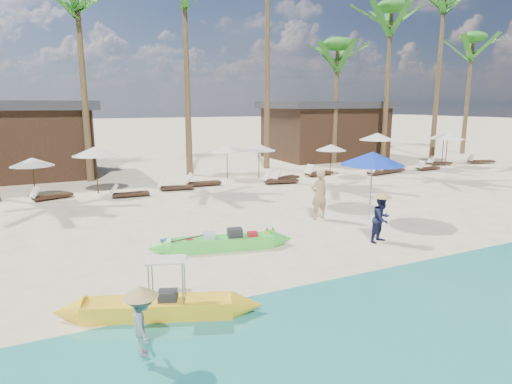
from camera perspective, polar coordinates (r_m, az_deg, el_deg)
name	(u,v)px	position (r m, az deg, el deg)	size (l,w,h in m)	color
ground	(260,252)	(12.25, 0.48, -8.04)	(240.00, 240.00, 0.00)	#F7E6B7
wet_sand_strip	(380,337)	(8.44, 16.20, -18.13)	(240.00, 4.50, 0.01)	tan
green_canoe	(222,243)	(12.46, -4.52, -6.75)	(4.67, 1.30, 0.60)	#44D641
yellow_canoe	(159,307)	(8.93, -12.81, -14.78)	(4.42, 1.91, 1.20)	yellow
tourist	(319,195)	(15.59, 8.42, -0.35)	(0.67, 0.44, 1.83)	tan
vendor_green	(382,219)	(13.48, 16.41, -3.46)	(0.70, 0.55, 1.44)	#141839
vendor_yellow	(142,324)	(7.32, -14.93, -16.64)	(0.68, 0.39, 1.06)	gray
blue_umbrella	(372,158)	(15.68, 15.27, 4.35)	(2.31, 2.31, 2.48)	#99999E
resort_parasol_4	(32,162)	(20.69, -27.70, 3.57)	(1.82, 1.82, 1.88)	#382017
lounger_4_right	(50,195)	(20.81, -25.82, -0.41)	(1.78, 1.07, 0.58)	#382017
resort_parasol_5	(95,151)	(21.17, -20.65, 5.11)	(2.13, 2.13, 2.20)	#382017
lounger_5_left	(128,193)	(20.10, -16.72, -0.13)	(1.70, 0.58, 0.57)	#382017
resort_parasol_6	(227,149)	(23.92, -3.89, 5.81)	(1.82, 1.82, 1.88)	#382017
lounger_6_left	(174,186)	(21.15, -10.84, 0.73)	(1.74, 0.80, 0.57)	#382017
lounger_6_right	(201,182)	(22.01, -7.33, 1.31)	(1.87, 0.73, 0.62)	#382017
resort_parasol_7	(259,147)	(23.91, 0.40, 5.96)	(1.88, 1.88, 1.94)	#382017
lounger_7_left	(278,180)	(22.49, 3.00, 1.62)	(1.91, 0.94, 0.62)	#382017
lounger_7_right	(283,177)	(23.23, 3.64, 1.95)	(1.99, 1.19, 0.65)	#382017
resort_parasol_8	(331,147)	(25.14, 9.99, 5.87)	(1.79, 1.79, 1.85)	#382017
lounger_8_left	(317,172)	(25.16, 8.18, 2.60)	(1.94, 0.90, 0.63)	#382017
resort_parasol_9	(377,137)	(28.20, 15.88, 7.13)	(2.27, 2.27, 2.34)	#382017
lounger_9_left	(379,171)	(26.39, 16.03, 2.67)	(1.90, 0.88, 0.62)	#382017
lounger_9_right	(389,169)	(27.24, 17.30, 2.89)	(1.95, 0.69, 0.65)	#382017
resort_parasol_10	(448,136)	(31.42, 24.21, 6.83)	(2.18, 2.18, 2.25)	#382017
lounger_10_left	(427,167)	(29.15, 21.82, 3.06)	(1.63, 0.51, 0.55)	#382017
lounger_10_right	(439,162)	(31.91, 23.17, 3.65)	(1.76, 0.83, 0.58)	#382017
resort_parasol_11	(444,136)	(33.62, 23.78, 6.89)	(2.04, 2.04, 2.10)	#382017
lounger_11_left	(480,160)	(34.10, 27.66, 3.74)	(1.92, 1.13, 0.62)	#382017
palm_3	(78,14)	(25.11, -22.67, 21.03)	(2.08, 2.08, 10.52)	brown
palm_4	(184,5)	(25.97, -9.52, 23.35)	(2.08, 2.08, 11.70)	brown
palm_6	(337,60)	(30.78, 10.78, 16.93)	(2.08, 2.08, 8.51)	brown
palm_7	(390,32)	(32.69, 17.48, 19.73)	(2.08, 2.08, 11.08)	brown
palm_8	(443,18)	(35.77, 23.69, 20.49)	(2.08, 2.08, 12.70)	brown
palm_9	(472,54)	(40.31, 26.82, 16.07)	(2.08, 2.08, 9.82)	brown
pavilion_east	(324,129)	(33.80, 9.09, 8.26)	(8.80, 6.60, 4.30)	#382017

